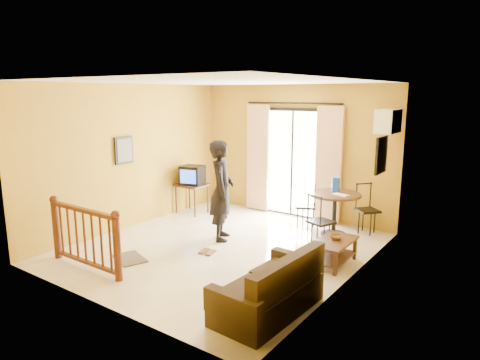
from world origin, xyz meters
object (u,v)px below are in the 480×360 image
Objects in this scene: television at (192,175)px; coffee_table at (334,248)px; sofa at (272,291)px; standing_person at (222,191)px; dining_table at (335,202)px.

television is 0.63× the size of coffee_table.
television is 4.68m from sofa.
standing_person reaches higher than coffee_table.
dining_table is 2.12m from standing_person.
sofa is (3.72, -2.78, -0.58)m from television.
sofa is (-0.00, -1.86, 0.02)m from coffee_table.
sofa is at bearing -90.02° from coffee_table.
standing_person is (1.57, -0.98, 0.04)m from television.
sofa reaches higher than coffee_table.
standing_person is at bearing 142.86° from sofa.
standing_person is at bearing -138.38° from dining_table.
sofa is (0.57, -3.20, -0.35)m from dining_table.
dining_table is 3.27m from sofa.
coffee_table is (0.57, -1.34, -0.38)m from dining_table.
standing_person is (-2.15, 1.80, 0.62)m from sofa.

